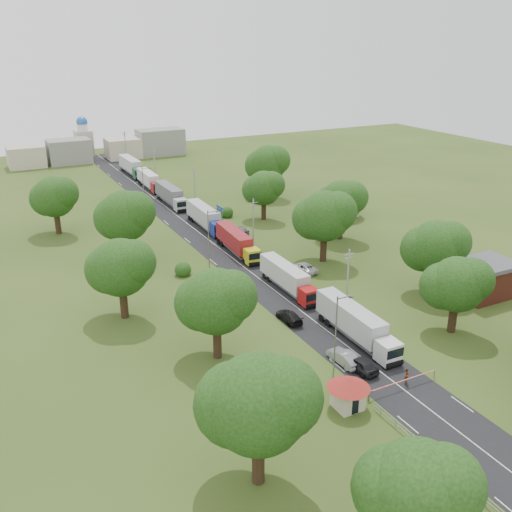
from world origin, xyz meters
TOP-DOWN VIEW (x-y plane):
  - ground at (0.00, 0.00)m, footprint 260.00×260.00m
  - road at (0.00, 20.00)m, footprint 8.00×200.00m
  - boom_barrier at (-1.36, -25.00)m, footprint 9.22×0.35m
  - guard_booth at (-7.20, -25.00)m, footprint 4.40×4.40m
  - kiosk at (-7.00, -40.00)m, footprint 2.30×2.30m
  - guard_rail at (-5.00, -35.00)m, footprint 0.10×17.00m
  - info_sign at (5.20, 35.00)m, footprint 0.12×3.10m
  - pole_1 at (5.50, -7.00)m, footprint 1.60×0.24m
  - pole_2 at (5.50, 21.00)m, footprint 1.60×0.24m
  - pole_3 at (5.50, 49.00)m, footprint 1.60×0.24m
  - pole_4 at (5.50, 77.00)m, footprint 1.60×0.24m
  - pole_5 at (5.50, 105.00)m, footprint 1.60×0.24m
  - lamp_0 at (-5.35, -20.00)m, footprint 2.03×0.22m
  - lamp_1 at (-5.35, 15.00)m, footprint 2.03×0.22m
  - lamp_2 at (-5.35, 50.00)m, footprint 2.03×0.22m
  - tree_2 at (13.99, -17.86)m, footprint 8.00×8.00m
  - tree_3 at (19.99, -7.84)m, footprint 8.80×8.80m
  - tree_4 at (12.99, 10.17)m, footprint 9.60×9.60m
  - tree_5 at (21.99, 18.16)m, footprint 8.80×8.80m
  - tree_6 at (14.99, 35.14)m, footprint 8.00×8.00m
  - tree_7 at (23.99, 50.17)m, footprint 9.60×9.60m
  - tree_8 at (-14.01, -41.86)m, footprint 8.00×8.00m
  - tree_9 at (-20.01, -29.83)m, footprint 9.60×9.60m
  - tree_10 at (-15.01, -9.84)m, footprint 8.80×8.80m
  - tree_11 at (-22.01, 5.16)m, footprint 8.80×8.80m
  - tree_12 at (-16.01, 25.17)m, footprint 9.60×9.60m
  - tree_13 at (-24.01, 45.16)m, footprint 8.80×8.80m
  - house_brick at (26.00, -12.00)m, footprint 8.60×6.60m
  - house_cream at (30.00, 30.00)m, footprint 10.08×10.08m
  - distant_town at (0.68, 110.00)m, footprint 52.00×8.00m
  - church at (-4.00, 118.00)m, footprint 5.00×5.00m
  - truck_0 at (1.83, -13.92)m, footprint 2.78×14.83m
  - truck_1 at (1.72, 2.52)m, footprint 2.38×13.70m
  - truck_2 at (1.68, 20.03)m, footprint 3.11×14.20m
  - truck_3 at (2.26, 35.58)m, footprint 2.86×14.93m
  - truck_4 at (1.72, 54.31)m, footprint 2.59×14.75m
  - truck_5 at (1.88, 70.63)m, footprint 2.66×14.15m
  - truck_6 at (2.11, 87.36)m, footprint 2.89×15.57m
  - car_lane_front at (-1.92, -20.00)m, footprint 2.47×4.99m
  - car_lane_mid at (-2.64, -18.00)m, footprint 1.95×4.87m
  - car_lane_rear at (-3.00, -6.13)m, footprint 2.00×4.77m
  - car_verge_near at (7.76, 7.38)m, footprint 2.54×5.14m
  - car_verge_far at (6.75, 29.15)m, footprint 2.53×4.59m
  - pedestrian_near at (0.94, -24.50)m, footprint 0.79×0.73m
  - pedestrian_booth at (-6.50, -22.97)m, footprint 0.97×1.11m

SIDE VIEW (x-z plane):
  - ground at x=0.00m, z-range 0.00..0.00m
  - road at x=0.00m, z-range -0.02..0.02m
  - guard_rail at x=-5.00m, z-range -0.85..0.85m
  - car_lane_rear at x=-3.00m, z-range 0.00..1.38m
  - car_verge_near at x=7.76m, z-range 0.00..1.40m
  - car_verge_far at x=6.75m, z-range 0.00..1.48m
  - car_lane_mid at x=-2.64m, z-range 0.00..1.57m
  - car_lane_front at x=-1.92m, z-range 0.00..1.63m
  - boom_barrier at x=-1.36m, z-range 0.30..1.48m
  - pedestrian_near at x=0.94m, z-range 0.00..1.81m
  - pedestrian_booth at x=-6.50m, z-range 0.00..1.92m
  - kiosk at x=-7.00m, z-range 0.02..2.43m
  - truck_1 at x=1.72m, z-range 0.12..3.91m
  - truck_5 at x=1.88m, z-range 0.12..4.04m
  - truck_2 at x=1.68m, z-range 0.12..4.04m
  - guard_booth at x=-7.20m, z-range 0.44..3.89m
  - truck_4 at x=1.72m, z-range 0.12..4.21m
  - truck_0 at x=1.83m, z-range 0.13..4.23m
  - truck_3 at x=2.26m, z-range 0.13..4.26m
  - truck_6 at x=2.11m, z-range 0.13..4.44m
  - house_brick at x=26.00m, z-range 0.05..5.25m
  - info_sign at x=5.20m, z-range 0.95..5.05m
  - distant_town at x=0.68m, z-range -0.51..7.49m
  - house_cream at x=30.00m, z-range 0.74..6.54m
  - pole_1 at x=5.50m, z-range 0.18..9.18m
  - pole_2 at x=5.50m, z-range 0.18..9.18m
  - pole_3 at x=5.50m, z-range 0.18..9.18m
  - pole_4 at x=5.50m, z-range 0.18..9.18m
  - pole_5 at x=5.50m, z-range 0.18..9.18m
  - church at x=-4.00m, z-range -0.76..11.54m
  - lamp_0 at x=-5.35m, z-range 0.55..10.55m
  - lamp_1 at x=-5.35m, z-range 0.55..10.55m
  - lamp_2 at x=-5.35m, z-range 0.55..10.55m
  - tree_2 at x=13.99m, z-range 1.55..11.65m
  - tree_6 at x=14.99m, z-range 1.55..11.65m
  - tree_8 at x=-14.01m, z-range 1.55..11.65m
  - tree_3 at x=19.99m, z-range 1.69..12.76m
  - tree_5 at x=21.99m, z-range 1.69..12.76m
  - tree_10 at x=-15.01m, z-range 1.69..12.76m
  - tree_11 at x=-22.01m, z-range 1.69..12.76m
  - tree_13 at x=-24.01m, z-range 1.69..12.76m
  - tree_4 at x=12.99m, z-range 1.83..13.88m
  - tree_7 at x=23.99m, z-range 1.83..13.88m
  - tree_9 at x=-20.01m, z-range 1.83..13.88m
  - tree_12 at x=-16.01m, z-range 1.83..13.88m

